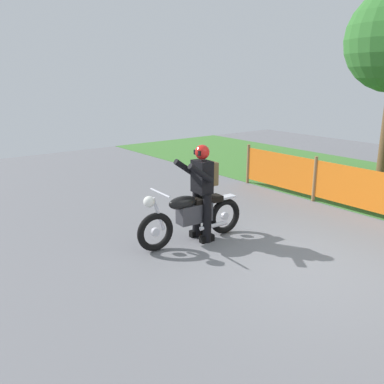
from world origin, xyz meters
The scene contains 3 objects.
ground centered at (0.00, 0.00, -0.01)m, with size 24.00×24.00×0.02m, color slate.
motorcycle_lead centered at (-1.92, -0.97, 0.48)m, with size 0.62×2.11×1.00m.
rider_lead centered at (-1.91, -0.74, 0.95)m, with size 0.57×0.70×1.69m.
Camera 1 is at (3.44, -5.07, 2.79)m, focal length 38.66 mm.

